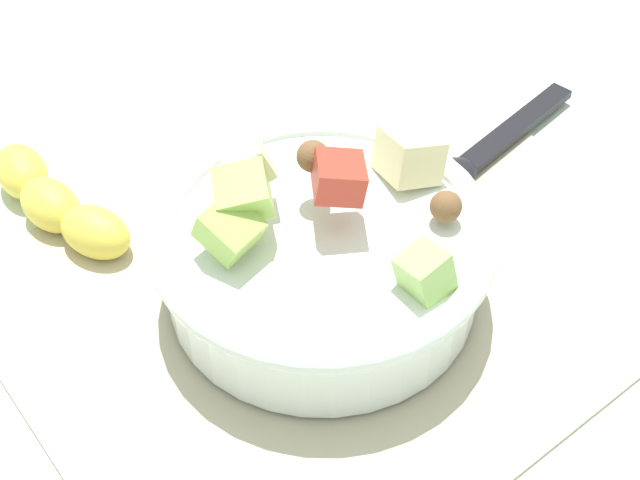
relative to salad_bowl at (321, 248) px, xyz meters
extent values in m
plane|color=silver|center=(0.02, 0.00, -0.04)|extent=(2.40, 2.40, 0.00)
cube|color=#BCB299|center=(0.02, 0.00, -0.04)|extent=(0.44, 0.35, 0.01)
cylinder|color=white|center=(0.00, 0.00, -0.01)|extent=(0.20, 0.20, 0.06)
torus|color=white|center=(0.00, 0.00, 0.02)|extent=(0.22, 0.22, 0.02)
cube|color=#9EC656|center=(-0.06, 0.02, 0.04)|extent=(0.04, 0.04, 0.03)
cube|color=beige|center=(0.08, 0.00, 0.03)|extent=(0.05, 0.05, 0.04)
sphere|color=brown|center=(0.01, 0.02, 0.06)|extent=(0.03, 0.03, 0.03)
cube|color=#BC3828|center=(0.01, 0.00, 0.06)|extent=(0.04, 0.04, 0.03)
cube|color=#A3CC6B|center=(0.02, -0.08, 0.03)|extent=(0.03, 0.03, 0.04)
cube|color=beige|center=(-0.02, 0.04, 0.05)|extent=(0.04, 0.04, 0.03)
sphere|color=brown|center=(0.06, -0.04, 0.03)|extent=(0.03, 0.03, 0.03)
cube|color=#9EC656|center=(-0.04, 0.03, 0.05)|extent=(0.05, 0.05, 0.03)
ellipsoid|color=black|center=(0.14, 0.02, -0.03)|extent=(0.06, 0.04, 0.01)
cube|color=black|center=(0.23, 0.04, -0.03)|extent=(0.14, 0.04, 0.01)
ellipsoid|color=yellow|center=(-0.11, 0.22, -0.03)|extent=(0.04, 0.06, 0.04)
ellipsoid|color=yellow|center=(-0.11, 0.17, -0.03)|extent=(0.04, 0.06, 0.04)
ellipsoid|color=yellow|center=(-0.10, 0.13, -0.03)|extent=(0.05, 0.06, 0.04)
camera|label=1|loc=(-0.24, -0.31, 0.41)|focal=49.52mm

